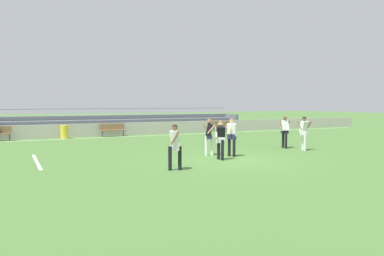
{
  "coord_description": "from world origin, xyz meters",
  "views": [
    {
      "loc": [
        -8.31,
        -12.95,
        2.36
      ],
      "look_at": [
        0.04,
        3.57,
        1.13
      ],
      "focal_mm": 34.22,
      "sensor_mm": 36.0,
      "label": 1
    }
  ],
  "objects_px": {
    "player_white_dropping_back": "(304,130)",
    "player_dark_challenging": "(221,137)",
    "bench_near_bin": "(113,129)",
    "bench_near_wall_gap": "(223,125)",
    "bleacher_stand": "(127,123)",
    "player_white_pressing_high": "(175,143)",
    "player_dark_trailing_run": "(209,134)",
    "player_white_overlapping": "(232,134)",
    "player_white_wide_right": "(285,129)",
    "trash_bin": "(64,132)",
    "soccer_ball": "(221,152)"
  },
  "relations": [
    {
      "from": "player_white_overlapping",
      "to": "player_white_wide_right",
      "type": "relative_size",
      "value": 0.99
    },
    {
      "from": "soccer_ball",
      "to": "trash_bin",
      "type": "bearing_deg",
      "value": 115.37
    },
    {
      "from": "player_dark_challenging",
      "to": "player_white_overlapping",
      "type": "bearing_deg",
      "value": 32.54
    },
    {
      "from": "player_dark_trailing_run",
      "to": "soccer_ball",
      "type": "bearing_deg",
      "value": -1.61
    },
    {
      "from": "bench_near_bin",
      "to": "player_white_overlapping",
      "type": "distance_m",
      "value": 12.74
    },
    {
      "from": "bleacher_stand",
      "to": "player_white_wide_right",
      "type": "height_order",
      "value": "bleacher_stand"
    },
    {
      "from": "player_white_wide_right",
      "to": "player_dark_trailing_run",
      "type": "bearing_deg",
      "value": -173.39
    },
    {
      "from": "bench_near_wall_gap",
      "to": "player_dark_challenging",
      "type": "bearing_deg",
      "value": -121.95
    },
    {
      "from": "player_dark_trailing_run",
      "to": "player_dark_challenging",
      "type": "height_order",
      "value": "player_dark_trailing_run"
    },
    {
      "from": "bench_near_bin",
      "to": "soccer_ball",
      "type": "distance_m",
      "value": 12.0
    },
    {
      "from": "player_white_pressing_high",
      "to": "player_white_wide_right",
      "type": "bearing_deg",
      "value": 22.62
    },
    {
      "from": "player_white_wide_right",
      "to": "soccer_ball",
      "type": "bearing_deg",
      "value": -172.16
    },
    {
      "from": "bleacher_stand",
      "to": "player_white_overlapping",
      "type": "xyz_separation_m",
      "value": [
        0.3,
        -15.02,
        0.21
      ]
    },
    {
      "from": "trash_bin",
      "to": "player_white_dropping_back",
      "type": "bearing_deg",
      "value": -50.41
    },
    {
      "from": "trash_bin",
      "to": "player_dark_challenging",
      "type": "xyz_separation_m",
      "value": [
        4.56,
        -12.79,
        0.52
      ]
    },
    {
      "from": "bench_near_wall_gap",
      "to": "player_dark_challenging",
      "type": "height_order",
      "value": "player_dark_challenging"
    },
    {
      "from": "bench_near_bin",
      "to": "trash_bin",
      "type": "relative_size",
      "value": 1.97
    },
    {
      "from": "player_dark_trailing_run",
      "to": "player_white_overlapping",
      "type": "xyz_separation_m",
      "value": [
        0.73,
        -0.75,
        0.01
      ]
    },
    {
      "from": "trash_bin",
      "to": "player_white_wide_right",
      "type": "bearing_deg",
      "value": -48.2
    },
    {
      "from": "player_dark_challenging",
      "to": "bench_near_wall_gap",
      "type": "bearing_deg",
      "value": 58.05
    },
    {
      "from": "bench_near_wall_gap",
      "to": "player_white_wide_right",
      "type": "relative_size",
      "value": 1.05
    },
    {
      "from": "bleacher_stand",
      "to": "bench_near_wall_gap",
      "type": "xyz_separation_m",
      "value": [
        7.55,
        -2.47,
        -0.26
      ]
    },
    {
      "from": "trash_bin",
      "to": "player_dark_trailing_run",
      "type": "bearing_deg",
      "value": -67.29
    },
    {
      "from": "bench_near_wall_gap",
      "to": "player_dark_trailing_run",
      "type": "xyz_separation_m",
      "value": [
        -7.99,
        -11.8,
        0.46
      ]
    },
    {
      "from": "player_white_wide_right",
      "to": "player_dark_challenging",
      "type": "height_order",
      "value": "player_white_wide_right"
    },
    {
      "from": "bench_near_wall_gap",
      "to": "player_white_overlapping",
      "type": "relative_size",
      "value": 1.06
    },
    {
      "from": "bench_near_wall_gap",
      "to": "soccer_ball",
      "type": "height_order",
      "value": "bench_near_wall_gap"
    },
    {
      "from": "bench_near_bin",
      "to": "player_dark_trailing_run",
      "type": "distance_m",
      "value": 11.89
    },
    {
      "from": "player_white_overlapping",
      "to": "soccer_ball",
      "type": "distance_m",
      "value": 1.17
    },
    {
      "from": "player_white_dropping_back",
      "to": "player_white_pressing_high",
      "type": "distance_m",
      "value": 8.36
    },
    {
      "from": "player_white_dropping_back",
      "to": "player_white_wide_right",
      "type": "bearing_deg",
      "value": 101.62
    },
    {
      "from": "bleacher_stand",
      "to": "player_dark_trailing_run",
      "type": "relative_size",
      "value": 11.89
    },
    {
      "from": "bench_near_bin",
      "to": "player_white_overlapping",
      "type": "relative_size",
      "value": 1.06
    },
    {
      "from": "bench_near_bin",
      "to": "player_dark_challenging",
      "type": "height_order",
      "value": "player_dark_challenging"
    },
    {
      "from": "bench_near_bin",
      "to": "player_dark_trailing_run",
      "type": "xyz_separation_m",
      "value": [
        1.39,
        -11.8,
        0.46
      ]
    },
    {
      "from": "bench_near_bin",
      "to": "bench_near_wall_gap",
      "type": "height_order",
      "value": "same"
    },
    {
      "from": "bench_near_wall_gap",
      "to": "soccer_ball",
      "type": "distance_m",
      "value": 13.92
    },
    {
      "from": "player_white_overlapping",
      "to": "soccer_ball",
      "type": "bearing_deg",
      "value": 96.81
    },
    {
      "from": "soccer_ball",
      "to": "player_dark_trailing_run",
      "type": "bearing_deg",
      "value": 178.39
    },
    {
      "from": "bleacher_stand",
      "to": "trash_bin",
      "type": "relative_size",
      "value": 21.94
    },
    {
      "from": "player_dark_challenging",
      "to": "player_white_dropping_back",
      "type": "bearing_deg",
      "value": 8.0
    },
    {
      "from": "player_white_pressing_high",
      "to": "bench_near_bin",
      "type": "bearing_deg",
      "value": 83.96
    },
    {
      "from": "bleacher_stand",
      "to": "trash_bin",
      "type": "height_order",
      "value": "bleacher_stand"
    },
    {
      "from": "player_dark_challenging",
      "to": "trash_bin",
      "type": "bearing_deg",
      "value": 109.64
    },
    {
      "from": "bleacher_stand",
      "to": "player_white_pressing_high",
      "type": "bearing_deg",
      "value": -101.19
    },
    {
      "from": "player_dark_trailing_run",
      "to": "player_dark_challenging",
      "type": "distance_m",
      "value": 1.38
    },
    {
      "from": "player_white_dropping_back",
      "to": "player_dark_challenging",
      "type": "distance_m",
      "value": 5.44
    },
    {
      "from": "bench_near_bin",
      "to": "trash_bin",
      "type": "height_order",
      "value": "trash_bin"
    },
    {
      "from": "bench_near_bin",
      "to": "player_white_overlapping",
      "type": "height_order",
      "value": "player_white_overlapping"
    },
    {
      "from": "bench_near_bin",
      "to": "trash_bin",
      "type": "bearing_deg",
      "value": -173.77
    }
  ]
}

